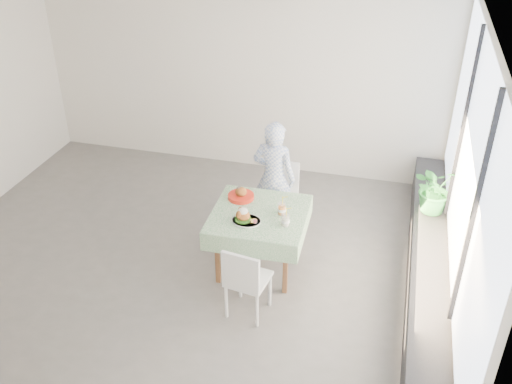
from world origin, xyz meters
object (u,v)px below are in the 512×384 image
(chair_far, at_px, (277,212))
(chair_near, at_px, (248,292))
(juice_cup_orange, at_px, (282,209))
(potted_plant, at_px, (436,188))
(cafe_table, at_px, (259,234))
(diner, at_px, (274,178))
(main_dish, at_px, (245,217))

(chair_far, bearing_deg, chair_near, -88.20)
(juice_cup_orange, xyz_separation_m, potted_plant, (1.64, 0.90, -0.00))
(cafe_table, xyz_separation_m, potted_plant, (1.89, 0.95, 0.34))
(cafe_table, bearing_deg, diner, 91.61)
(chair_far, relative_size, main_dish, 2.85)
(chair_far, xyz_separation_m, chair_near, (0.05, -1.54, -0.02))
(potted_plant, bearing_deg, diner, -175.53)
(cafe_table, bearing_deg, chair_far, 87.52)
(chair_far, height_order, diner, diner)
(chair_far, distance_m, potted_plant, 1.93)
(cafe_table, relative_size, chair_near, 1.25)
(diner, height_order, main_dish, diner)
(chair_far, bearing_deg, diner, 147.43)
(potted_plant, bearing_deg, main_dish, -149.94)
(cafe_table, xyz_separation_m, chair_near, (0.08, -0.78, -0.20))
(cafe_table, relative_size, juice_cup_orange, 3.95)
(chair_near, bearing_deg, cafe_table, 95.99)
(cafe_table, xyz_separation_m, main_dish, (-0.11, -0.21, 0.34))
(chair_near, relative_size, main_dish, 2.63)
(cafe_table, relative_size, chair_far, 1.16)
(cafe_table, bearing_deg, potted_plant, 26.72)
(cafe_table, height_order, chair_near, chair_near)
(diner, distance_m, juice_cup_orange, 0.80)
(diner, bearing_deg, juice_cup_orange, 116.27)
(chair_far, xyz_separation_m, potted_plant, (1.85, 0.18, 0.52))
(diner, xyz_separation_m, main_dish, (-0.09, -1.01, 0.05))
(chair_near, distance_m, potted_plant, 2.56)
(chair_far, bearing_deg, potted_plant, 5.69)
(chair_far, bearing_deg, juice_cup_orange, -73.52)
(diner, relative_size, main_dish, 4.62)
(cafe_table, height_order, potted_plant, potted_plant)
(diner, bearing_deg, chair_near, 100.48)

